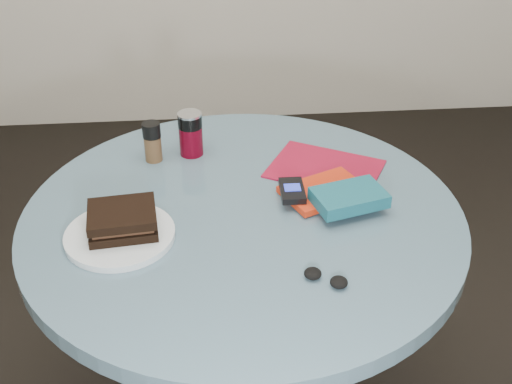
{
  "coord_description": "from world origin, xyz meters",
  "views": [
    {
      "loc": [
        -0.07,
        -1.19,
        1.58
      ],
      "look_at": [
        0.03,
        0.0,
        0.8
      ],
      "focal_mm": 45.0,
      "sensor_mm": 36.0,
      "label": 1
    }
  ],
  "objects": [
    {
      "name": "table",
      "position": [
        0.0,
        0.0,
        0.59
      ],
      "size": [
        1.0,
        1.0,
        0.75
      ],
      "color": "black",
      "rests_on": "ground"
    },
    {
      "name": "magazine",
      "position": [
        0.22,
        0.16,
        0.75
      ],
      "size": [
        0.33,
        0.3,
        0.0
      ],
      "primitive_type": "cube",
      "rotation": [
        0.0,
        0.0,
        -0.5
      ],
      "color": "maroon",
      "rests_on": "table"
    },
    {
      "name": "plate",
      "position": [
        -0.27,
        -0.08,
        0.76
      ],
      "size": [
        0.26,
        0.26,
        0.01
      ],
      "primitive_type": "cylinder",
      "rotation": [
        0.0,
        0.0,
        -0.12
      ],
      "color": "silver",
      "rests_on": "table"
    },
    {
      "name": "red_book",
      "position": [
        0.19,
        0.05,
        0.76
      ],
      "size": [
        0.22,
        0.19,
        0.02
      ],
      "primitive_type": "cube",
      "rotation": [
        0.0,
        0.0,
        0.43
      ],
      "color": "#B9270E",
      "rests_on": "magazine"
    },
    {
      "name": "pepper_grinder",
      "position": [
        -0.21,
        0.25,
        0.8
      ],
      "size": [
        0.06,
        0.06,
        0.1
      ],
      "color": "#4E3721",
      "rests_on": "table"
    },
    {
      "name": "soda_can",
      "position": [
        -0.11,
        0.28,
        0.81
      ],
      "size": [
        0.08,
        0.08,
        0.12
      ],
      "color": "#5B0415",
      "rests_on": "table"
    },
    {
      "name": "headphones",
      "position": [
        0.14,
        -0.26,
        0.76
      ],
      "size": [
        0.09,
        0.08,
        0.02
      ],
      "color": "black",
      "rests_on": "table"
    },
    {
      "name": "sandwich",
      "position": [
        -0.26,
        -0.07,
        0.79
      ],
      "size": [
        0.15,
        0.14,
        0.05
      ],
      "color": "black",
      "rests_on": "plate"
    },
    {
      "name": "novel",
      "position": [
        0.24,
        -0.02,
        0.79
      ],
      "size": [
        0.18,
        0.14,
        0.03
      ],
      "primitive_type": "cube",
      "rotation": [
        0.0,
        0.0,
        0.28
      ],
      "color": "#134D5C",
      "rests_on": "red_book"
    },
    {
      "name": "mp3_player",
      "position": [
        0.12,
        0.03,
        0.78
      ],
      "size": [
        0.06,
        0.1,
        0.02
      ],
      "color": "black",
      "rests_on": "red_book"
    }
  ]
}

